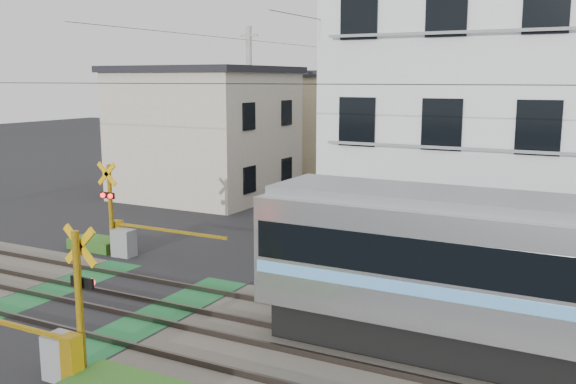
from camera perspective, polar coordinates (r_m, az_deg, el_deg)
The scene contains 11 objects.
ground at distance 17.55m, azimuth -16.17°, elevation -9.38°, with size 120.00×120.00×0.00m, color black.
track_bed at distance 17.54m, azimuth -16.17°, elevation -9.27°, with size 120.00×120.00×0.14m.
crossing_signal_near at distance 13.19m, azimuth -19.30°, elevation -12.85°, with size 4.74×0.65×3.09m.
crossing_signal_far at distance 21.61m, azimuth -14.48°, elevation -3.68°, with size 4.74×0.65×3.09m.
apartment_block at distance 21.53m, azimuth 19.49°, elevation 6.64°, with size 10.20×8.36×9.30m.
houses_row at distance 39.47m, azimuth 11.09°, elevation 6.25°, with size 22.07×31.35×6.80m.
tree_hill at distance 61.47m, azimuth 17.71°, elevation 9.61°, with size 40.00×12.68×11.94m.
catenary at distance 13.26m, azimuth 2.13°, elevation 1.26°, with size 60.00×5.04×7.00m.
utility_poles at distance 37.08m, azimuth 7.87°, elevation 7.41°, with size 7.90×42.00×8.00m.
pedestrian at distance 47.91m, azimuth 14.76°, elevation 3.84°, with size 0.60×0.39×1.65m, color #2B2933.
weed_patches at distance 16.31m, azimuth -11.90°, elevation -10.02°, with size 10.25×8.80×0.40m.
Camera 1 is at (11.71, -11.77, 5.71)m, focal length 40.00 mm.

